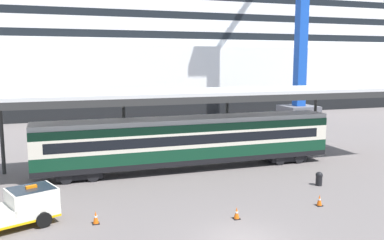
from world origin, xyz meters
The scene contains 9 objects.
cruise_ship centered at (17.47, 56.86, 13.95)m, with size 165.94×27.79×42.13m.
platform_canopy centered at (1.49, 13.55, 5.91)m, with size 36.34×5.99×6.15m.
train_carriage centered at (1.49, 13.14, 2.31)m, with size 23.19×2.81×4.11m.
service_truck centered at (-10.47, 5.19, 0.99)m, with size 5.58×3.78×2.02m.
traffic_cone_near centered at (0.79, 2.59, 0.32)m, with size 0.36×0.36×0.66m.
traffic_cone_mid centered at (6.25, 2.92, 0.33)m, with size 0.36×0.36×0.68m.
traffic_cone_far centered at (-6.48, 4.30, 0.34)m, with size 0.36×0.36×0.70m.
dockside_crane centered at (23.70, 31.22, 16.08)m, with size 15.73×4.40×51.78m.
quay_bollard centered at (8.63, 6.31, 0.52)m, with size 0.48×0.48×0.96m.
Camera 1 is at (-8.12, -16.64, 8.45)m, focal length 38.30 mm.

